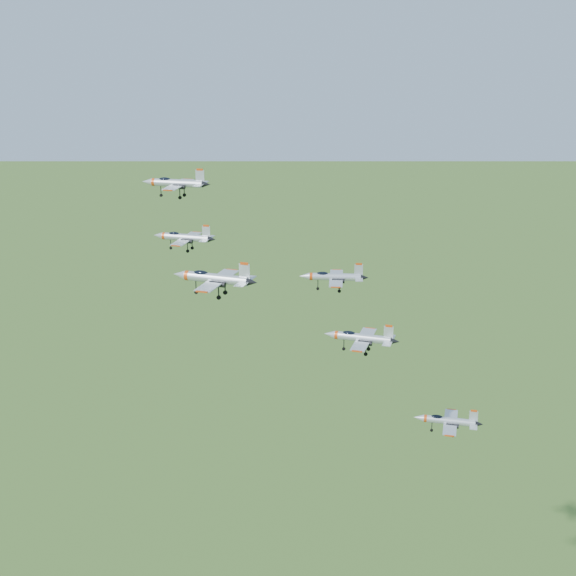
{
  "coord_description": "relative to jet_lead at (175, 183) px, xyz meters",
  "views": [
    {
      "loc": [
        9.42,
        -121.34,
        162.46
      ],
      "look_at": [
        2.95,
        -1.55,
        122.92
      ],
      "focal_mm": 50.0,
      "sensor_mm": 36.0,
      "label": 1
    }
  ],
  "objects": [
    {
      "name": "jet_trail",
      "position": [
        46.2,
        -14.99,
        -35.97
      ],
      "size": [
        11.25,
        9.44,
        3.02
      ],
      "rotation": [
        0.0,
        0.0,
        -0.18
      ],
      "color": "#B0B7BE"
    },
    {
      "name": "jet_right_high",
      "position": [
        9.98,
        -25.47,
        -8.8
      ],
      "size": [
        12.91,
        10.96,
        3.5
      ],
      "rotation": [
        0.0,
        0.0,
        -0.27
      ],
      "color": "#B0B7BE"
    },
    {
      "name": "jet_right_low",
      "position": [
        31.18,
        -24.61,
        -17.82
      ],
      "size": [
        11.2,
        9.47,
        3.02
      ],
      "rotation": [
        0.0,
        0.0,
        -0.24
      ],
      "color": "#B0B7BE"
    },
    {
      "name": "jet_left_high",
      "position": [
        3.62,
        -13.49,
        -5.98
      ],
      "size": [
        10.4,
        8.77,
        2.8
      ],
      "rotation": [
        0.0,
        0.0,
        -0.21
      ],
      "color": "#B0B7BE"
    },
    {
      "name": "jet_left_low",
      "position": [
        27.12,
        -5.52,
        -14.58
      ],
      "size": [
        11.67,
        9.59,
        3.13
      ],
      "rotation": [
        0.0,
        0.0,
        -0.02
      ],
      "color": "#B0B7BE"
    },
    {
      "name": "jet_lead",
      "position": [
        0.0,
        0.0,
        0.0
      ],
      "size": [
        12.28,
        10.28,
        3.29
      ],
      "rotation": [
        0.0,
        0.0,
        -0.16
      ],
      "color": "#B0B7BE"
    }
  ]
}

